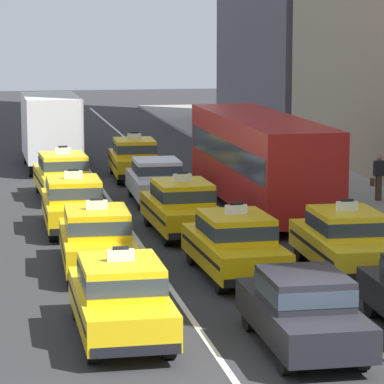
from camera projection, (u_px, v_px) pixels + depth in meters
name	position (u px, v px, depth m)	size (l,w,h in m)	color
ground_plane	(317.00, 373.00, 19.72)	(160.00, 160.00, 0.00)	#2B2B2D
lane_stripe_left_center	(109.00, 199.00, 38.80)	(0.14, 80.00, 0.01)	silver
lane_stripe_center_right	(194.00, 196.00, 39.40)	(0.14, 80.00, 0.01)	silver
taxi_left_nearest	(121.00, 297.00, 21.75)	(1.84, 4.57, 1.96)	black
taxi_left_second	(97.00, 238.00, 27.58)	(1.95, 4.61, 1.96)	black
taxi_left_third	(74.00, 203.00, 32.83)	(1.86, 4.57, 1.96)	black
taxi_left_fourth	(63.00, 175.00, 38.74)	(1.98, 4.62, 1.96)	black
box_truck_left_fifth	(50.00, 128.00, 46.47)	(2.37, 6.99, 3.27)	black
taxi_left_sixth	(46.00, 132.00, 53.49)	(1.86, 4.57, 1.96)	black
sedan_center_nearest	(303.00, 308.00, 21.00)	(1.80, 4.32, 1.58)	black
taxi_center_second	(235.00, 244.00, 26.90)	(1.94, 4.61, 1.96)	black
taxi_center_third	(182.00, 206.00, 32.24)	(1.93, 4.60, 1.96)	black
sedan_center_fourth	(157.00, 179.00, 37.86)	(1.84, 4.33, 1.58)	black
taxi_center_fifth	(134.00, 158.00, 43.47)	(1.97, 4.62, 1.96)	black
taxi_right_second	(345.00, 239.00, 27.41)	(1.94, 4.61, 1.96)	black
bus_right_third	(259.00, 157.00, 36.50)	(2.59, 11.22, 3.22)	black
pedestrian_mid_block	(378.00, 178.00, 37.50)	(0.47, 0.24, 1.63)	#473828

